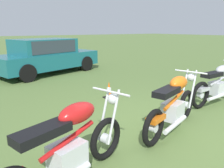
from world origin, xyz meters
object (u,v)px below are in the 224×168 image
(motorcycle_red, at_px, (68,148))
(motorcycle_silver, at_px, (218,84))
(car_teal, at_px, (46,54))
(traffic_cone, at_px, (109,91))
(motorcycle_orange, at_px, (173,105))

(motorcycle_red, xyz_separation_m, motorcycle_silver, (4.28, 0.67, -0.01))
(car_teal, height_order, traffic_cone, car_teal)
(traffic_cone, bearing_deg, car_teal, 93.82)
(motorcycle_silver, xyz_separation_m, traffic_cone, (-2.03, 1.84, -0.27))
(motorcycle_orange, xyz_separation_m, traffic_cone, (0.09, 2.24, -0.29))
(car_teal, bearing_deg, traffic_cone, -102.12)
(traffic_cone, bearing_deg, motorcycle_silver, -42.17)
(motorcycle_red, relative_size, motorcycle_orange, 1.03)
(car_teal, distance_m, traffic_cone, 4.31)
(car_teal, bearing_deg, motorcycle_silver, -85.13)
(motorcycle_orange, bearing_deg, motorcycle_red, 170.91)
(motorcycle_silver, distance_m, traffic_cone, 2.76)
(motorcycle_orange, distance_m, motorcycle_silver, 2.16)
(motorcycle_orange, xyz_separation_m, car_teal, (-0.19, 6.50, 0.31))
(motorcycle_orange, relative_size, motorcycle_silver, 0.95)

